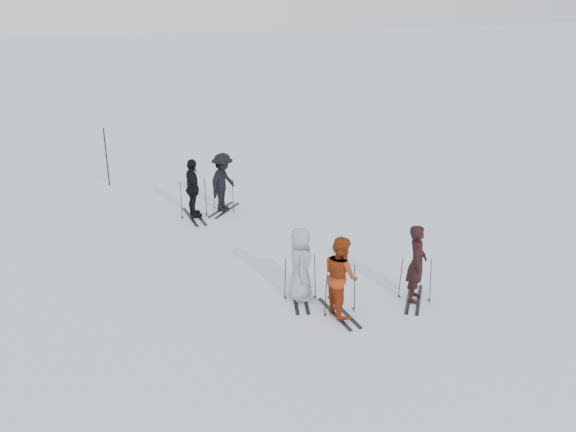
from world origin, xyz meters
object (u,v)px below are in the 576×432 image
object	(u,v)px
skier_red	(341,277)
skier_uphill_far	(223,183)
skier_uphill_left	(193,189)
skier_grey	(300,265)
skier_near_dark	(417,264)
piste_marker	(107,157)

from	to	relation	value
skier_red	skier_uphill_far	size ratio (longest dim) A/B	1.00
skier_red	skier_uphill_left	size ratio (longest dim) A/B	1.01
skier_red	skier_grey	size ratio (longest dim) A/B	1.05
skier_near_dark	piste_marker	world-z (taller)	piste_marker
skier_uphill_far	skier_grey	bearing A→B (deg)	-133.96
skier_grey	skier_uphill_far	bearing A→B (deg)	17.60
skier_grey	skier_red	bearing A→B (deg)	-131.95
skier_grey	piste_marker	xyz separation A→B (m)	(-4.41, 9.66, 0.15)
skier_uphill_left	skier_uphill_far	size ratio (longest dim) A/B	0.99
skier_near_dark	skier_red	bearing A→B (deg)	123.66
skier_grey	piste_marker	bearing A→B (deg)	34.40
skier_red	skier_uphill_left	xyz separation A→B (m)	(-2.51, 6.71, -0.01)
skier_uphill_left	piste_marker	world-z (taller)	piste_marker
skier_red	skier_grey	xyz separation A→B (m)	(-0.69, 0.88, -0.04)
skier_uphill_far	piste_marker	distance (m)	4.98
skier_uphill_left	skier_grey	bearing A→B (deg)	-171.25
skier_grey	skier_uphill_left	xyz separation A→B (m)	(-1.82, 5.84, 0.03)
piste_marker	skier_red	bearing A→B (deg)	-64.19
skier_red	skier_uphill_left	bearing A→B (deg)	11.55
skier_uphill_left	skier_uphill_far	distance (m)	1.04
piste_marker	skier_grey	bearing A→B (deg)	-65.48
skier_uphill_left	skier_uphill_far	bearing A→B (deg)	-79.06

